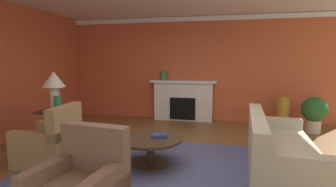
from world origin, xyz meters
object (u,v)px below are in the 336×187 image
at_px(armchair_near_window, 50,144).
at_px(vase_tall_corner, 283,113).
at_px(table_lamp, 54,83).
at_px(vase_on_side_table, 58,104).
at_px(potted_plant, 314,112).
at_px(fireplace, 183,101).
at_px(coffee_table, 151,144).
at_px(sofa, 278,152).
at_px(side_table, 56,125).
at_px(vase_mantel_left, 163,75).

xyz_separation_m(armchair_near_window, vase_tall_corner, (4.20, 3.06, 0.07)).
xyz_separation_m(table_lamp, vase_on_side_table, (0.15, -0.12, -0.38)).
xyz_separation_m(armchair_near_window, potted_plant, (4.80, 2.76, 0.19)).
height_order(fireplace, armchair_near_window, fireplace).
height_order(table_lamp, vase_tall_corner, table_lamp).
height_order(vase_on_side_table, potted_plant, vase_on_side_table).
bearing_deg(coffee_table, potted_plant, 38.45).
relative_size(fireplace, sofa, 0.83).
distance_m(fireplace, potted_plant, 3.18).
distance_m(sofa, vase_tall_corner, 2.76).
relative_size(fireplace, vase_on_side_table, 6.06).
relative_size(coffee_table, table_lamp, 1.33).
xyz_separation_m(table_lamp, potted_plant, (5.25, 1.97, -0.73)).
distance_m(armchair_near_window, vase_on_side_table, 0.91).
relative_size(table_lamp, potted_plant, 0.90).
distance_m(armchair_near_window, side_table, 0.91).
height_order(sofa, vase_on_side_table, vase_on_side_table).
bearing_deg(table_lamp, vase_mantel_left, 58.03).
height_order(armchair_near_window, vase_tall_corner, armchair_near_window).
bearing_deg(vase_mantel_left, side_table, -121.97).
height_order(sofa, vase_tall_corner, sofa).
distance_m(vase_tall_corner, vase_mantel_left, 3.20).
bearing_deg(vase_tall_corner, table_lamp, -153.88).
xyz_separation_m(fireplace, sofa, (1.86, -2.98, -0.23)).
distance_m(sofa, side_table, 4.01).
relative_size(armchair_near_window, vase_on_side_table, 3.20).
bearing_deg(coffee_table, fireplace, 88.94).
bearing_deg(coffee_table, vase_on_side_table, 167.43).
bearing_deg(table_lamp, vase_on_side_table, -38.66).
bearing_deg(potted_plant, table_lamp, -159.38).
xyz_separation_m(fireplace, potted_plant, (3.12, -0.60, -0.04)).
relative_size(armchair_near_window, side_table, 1.36).
distance_m(armchair_near_window, coffee_table, 1.64).
height_order(coffee_table, vase_mantel_left, vase_mantel_left).
distance_m(table_lamp, potted_plant, 5.65).
distance_m(table_lamp, vase_mantel_left, 2.98).
bearing_deg(vase_mantel_left, vase_on_side_table, -118.33).
bearing_deg(vase_mantel_left, vase_tall_corner, -4.66).
relative_size(fireplace, armchair_near_window, 1.89).
height_order(sofa, armchair_near_window, armchair_near_window).
xyz_separation_m(vase_mantel_left, potted_plant, (3.67, -0.55, -0.76)).
bearing_deg(side_table, sofa, -5.78).
height_order(side_table, vase_mantel_left, vase_mantel_left).
bearing_deg(armchair_near_window, vase_on_side_table, 114.21).
xyz_separation_m(coffee_table, potted_plant, (3.18, 2.52, 0.16)).
height_order(vase_tall_corner, potted_plant, potted_plant).
xyz_separation_m(vase_mantel_left, vase_on_side_table, (-1.43, -2.65, -0.40)).
distance_m(side_table, vase_mantel_left, 3.10).
height_order(armchair_near_window, potted_plant, armchair_near_window).
height_order(vase_tall_corner, vase_mantel_left, vase_mantel_left).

